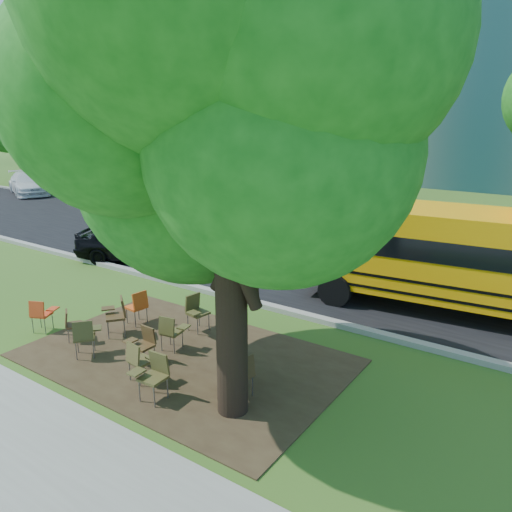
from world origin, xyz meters
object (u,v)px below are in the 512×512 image
Objects in this scene: chair_2 at (85,334)px; bg_car_silver at (115,195)px; main_tree at (229,119)px; chair_0 at (41,312)px; chair_4 at (140,358)px; chair_6 at (242,371)px; chair_8 at (138,304)px; pedestrian_b at (112,185)px; bg_car_red at (184,209)px; chair_9 at (118,312)px; chair_5 at (153,372)px; chair_7 at (229,361)px; black_car at (137,241)px; chair_3 at (144,341)px; pedestrian_a at (115,189)px; bg_car_white at (28,184)px; chair_1 at (72,322)px; chair_11 at (171,330)px; chair_10 at (196,309)px.

bg_car_silver is (-13.71, 12.48, 0.14)m from chair_2.
main_tree is 7.56m from chair_0.
chair_6 reaches higher than chair_4.
chair_2 is 0.99× the size of chair_8.
bg_car_red is at bearing 36.66° from pedestrian_b.
chair_6 is at bearing -117.53° from bg_car_silver.
chair_4 is at bearing -172.04° from chair_9.
bg_car_red is (-11.90, 11.75, -4.58)m from main_tree.
chair_7 is at bearing -128.53° from chair_5.
black_car reaches higher than bg_car_silver.
chair_3 is 14.66m from bg_car_red.
chair_9 is at bearing 95.41° from chair_6.
chair_0 is 2.04m from chair_2.
main_tree reaches higher than pedestrian_a.
bg_car_silver is at bearing -129.72° from pedestrian_a.
chair_9 is at bearing -93.78° from bg_car_white.
chair_6 is at bearing -90.92° from bg_car_white.
chair_9 is (-4.25, 1.00, -4.58)m from main_tree.
pedestrian_b is (-15.59, 12.31, 0.29)m from chair_8.
chair_4 is 0.18× the size of bg_car_white.
chair_2 reaches higher than chair_7.
bg_car_silver is at bearing 68.81° from chair_6.
pedestrian_a is (-0.74, 0.70, 0.20)m from bg_car_silver.
chair_1 is 0.43× the size of pedestrian_a.
chair_6 is 9.95m from black_car.
chair_7 is at bearing -33.96° from chair_2.
chair_4 is 0.21× the size of bg_car_silver.
pedestrian_a is (-15.71, 12.64, 0.39)m from chair_3.
chair_0 is 0.94× the size of chair_6.
chair_2 is at bearing -145.67° from chair_11.
chair_7 is at bearing 63.64° from chair_10.
chair_0 is at bearing 7.55° from pedestrian_b.
chair_0 reaches higher than chair_3.
bg_car_silver is 5.77m from bg_car_red.
chair_7 is 9.43m from black_car.
chair_7 reaches higher than chair_1.
main_tree reaches higher than black_car.
chair_9 is at bearing 87.55° from chair_1.
pedestrian_a reaches higher than bg_car_silver.
chair_0 is at bearing -140.40° from chair_1.
bg_car_red reaches higher than chair_1.
chair_8 is at bearing 158.21° from main_tree.
chair_4 is 26.77m from bg_car_white.
chair_8 is (0.57, 1.57, 0.09)m from chair_1.
chair_5 is 0.22× the size of bg_car_red.
chair_0 is at bearing 179.49° from main_tree.
chair_10 is 1.08× the size of chair_11.
chair_5 is at bearing -160.06° from main_tree.
pedestrian_b is at bearing 89.67° from chair_2.
chair_6 is at bearing -176.02° from chair_3.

